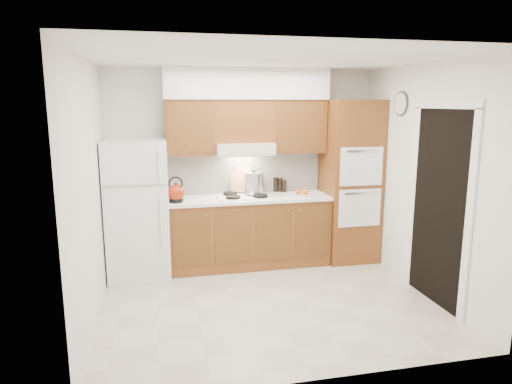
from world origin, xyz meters
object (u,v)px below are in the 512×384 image
oven_cabinet (350,181)px  kettle (176,193)px  stock_pot (254,183)px  fridge (138,209)px

oven_cabinet → kettle: bearing=-177.4°
oven_cabinet → stock_pot: bearing=175.2°
stock_pot → oven_cabinet: bearing=-4.8°
fridge → kettle: fridge is taller
stock_pot → fridge: bearing=-174.5°
fridge → oven_cabinet: (2.85, 0.03, 0.24)m
fridge → stock_pot: (1.52, 0.15, 0.25)m
fridge → stock_pot: 1.54m
oven_cabinet → stock_pot: size_ratio=8.12×
oven_cabinet → kettle: oven_cabinet is taller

